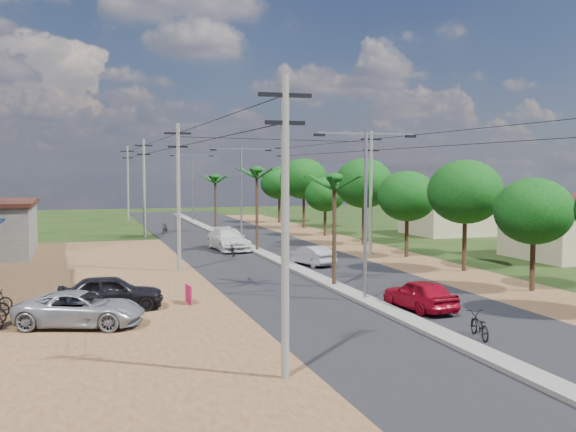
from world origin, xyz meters
name	(u,v)px	position (x,y,z in m)	size (l,w,h in m)	color
ground	(365,302)	(0.00, 0.00, 0.00)	(160.00, 160.00, 0.00)	black
road	(276,260)	(0.00, 15.00, 0.02)	(12.00, 110.00, 0.04)	black
median	(264,254)	(0.00, 18.00, 0.09)	(1.00, 90.00, 0.18)	#605E56
dirt_lot_west	(36,290)	(-15.00, 8.00, 0.02)	(18.00, 46.00, 0.04)	#51331C
dirt_shoulder_east	(389,256)	(8.50, 15.00, 0.01)	(5.00, 90.00, 0.03)	#51331C
house_east_near	(570,224)	(20.00, 10.00, 2.39)	(7.60, 7.50, 4.60)	tan
house_east_far	(448,209)	(21.00, 28.00, 2.39)	(7.60, 7.50, 4.60)	tan
tree_east_b	(534,211)	(9.30, 0.00, 4.11)	(4.00, 4.00, 5.83)	black
tree_east_c	(465,192)	(9.70, 7.00, 4.86)	(4.60, 4.60, 6.83)	black
tree_east_d	(407,196)	(9.40, 14.00, 4.34)	(4.20, 4.20, 6.13)	black
tree_east_e	(364,183)	(9.60, 22.00, 5.09)	(4.80, 4.80, 7.14)	black
tree_east_f	(325,194)	(9.20, 30.00, 3.89)	(3.80, 3.80, 5.52)	black
tree_east_g	(304,179)	(9.80, 38.00, 5.24)	(5.00, 5.00, 7.38)	black
tree_east_h	(279,183)	(9.50, 46.00, 4.64)	(4.40, 4.40, 6.52)	black
palm_median_near	(334,183)	(0.00, 4.00, 5.54)	(2.00, 2.00, 6.15)	black
palm_median_mid	(257,174)	(0.00, 20.00, 5.90)	(2.00, 2.00, 6.55)	black
palm_median_far	(215,179)	(0.00, 36.00, 5.26)	(2.00, 2.00, 5.85)	black
streetlight_near	(366,201)	(0.00, 0.00, 4.79)	(5.10, 0.18, 8.00)	gray
streetlight_mid	(241,187)	(0.00, 25.00, 4.79)	(5.10, 0.18, 8.00)	gray
streetlight_far	(192,182)	(0.00, 50.00, 4.79)	(5.10, 0.18, 8.00)	gray
utility_pole_w_a	(285,220)	(-7.00, -10.00, 4.76)	(1.60, 0.24, 9.00)	#605E56
utility_pole_w_b	(178,194)	(-7.00, 12.00, 4.76)	(1.60, 0.24, 9.00)	#605E56
utility_pole_w_c	(144,185)	(-7.00, 34.00, 4.76)	(1.60, 0.24, 9.00)	#605E56
utility_pole_w_d	(128,181)	(-7.00, 55.00, 4.76)	(1.60, 0.24, 9.00)	#605E56
utility_pole_e_b	(371,190)	(7.50, 16.00, 4.76)	(1.60, 0.24, 9.00)	#605E56
utility_pole_e_c	(283,183)	(7.50, 38.00, 4.76)	(1.60, 0.24, 9.00)	#605E56
car_red_near	(420,295)	(1.52, -2.53, 0.69)	(1.63, 4.05, 1.38)	maroon
car_silver_mid	(311,256)	(1.50, 12.01, 0.64)	(1.35, 3.87, 1.28)	gray
car_white_far	(228,240)	(-1.88, 21.52, 0.82)	(2.29, 5.63, 1.63)	silver
car_parked_silver	(80,310)	(-12.81, -1.31, 0.69)	(2.31, 5.00, 1.39)	gray
car_parked_dark	(111,293)	(-11.50, 1.59, 0.78)	(1.83, 4.55, 1.55)	black
moto_rider_east	(479,326)	(1.20, -7.63, 0.48)	(0.64, 1.82, 0.96)	black
moto_rider_west_a	(232,249)	(-2.31, 18.23, 0.50)	(0.67, 1.92, 1.01)	black
moto_rider_west_b	(165,229)	(-4.87, 36.42, 0.50)	(0.47, 1.67, 1.00)	black
roadside_sign	(189,295)	(-8.00, 2.00, 0.44)	(0.15, 1.08, 0.90)	#AD103E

